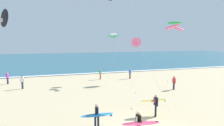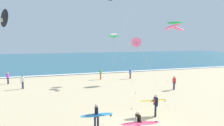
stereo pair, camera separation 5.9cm
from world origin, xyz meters
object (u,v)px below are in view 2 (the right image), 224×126
(surfer_trailing, at_px, (155,102))
(bystander_blue_top, at_px, (130,73))
(surfer_lead, at_px, (97,115))
(bystander_red_top, at_px, (174,83))
(kite_arc_emerald_near, at_px, (175,26))
(kite_arc_ivory_low, at_px, (114,36))
(kite_delta_rose_mid, at_px, (137,42))
(surfer_third, at_px, (139,123))
(bystander_white_top, at_px, (23,82))
(bystander_green_top, at_px, (101,74))
(bystander_purple_top, at_px, (8,78))
(kite_delta_charcoal_high, at_px, (3,18))

(surfer_trailing, distance_m, bystander_blue_top, 14.49)
(surfer_lead, distance_m, bystander_red_top, 13.22)
(kite_arc_emerald_near, xyz_separation_m, kite_arc_ivory_low, (-0.38, 13.04, -0.32))
(kite_delta_rose_mid, xyz_separation_m, bystander_red_top, (2.20, -5.74, -4.66))
(surfer_third, xyz_separation_m, kite_arc_emerald_near, (3.86, 2.50, 5.63))
(kite_delta_rose_mid, xyz_separation_m, bystander_white_top, (-14.68, -0.06, -4.66))
(kite_arc_emerald_near, height_order, bystander_white_top, kite_arc_emerald_near)
(surfer_trailing, relative_size, surfer_third, 1.01)
(surfer_lead, bearing_deg, bystander_white_top, 114.43)
(bystander_green_top, bearing_deg, kite_delta_rose_mid, -30.92)
(bystander_blue_top, height_order, bystander_purple_top, same)
(surfer_lead, distance_m, bystander_blue_top, 17.38)
(surfer_third, xyz_separation_m, bystander_purple_top, (-10.20, 18.43, -0.23))
(surfer_trailing, bearing_deg, bystander_green_top, 91.96)
(kite_arc_emerald_near, bearing_deg, kite_delta_charcoal_high, 169.73)
(bystander_red_top, distance_m, bystander_purple_top, 21.15)
(kite_delta_rose_mid, height_order, bystander_green_top, kite_delta_rose_mid)
(surfer_third, bearing_deg, kite_arc_emerald_near, 32.91)
(kite_arc_ivory_low, bearing_deg, surfer_lead, -111.94)
(bystander_purple_top, bearing_deg, surfer_third, -61.03)
(bystander_green_top, bearing_deg, kite_arc_ivory_low, -60.40)
(kite_delta_charcoal_high, bearing_deg, bystander_red_top, 16.46)
(kite_delta_rose_mid, distance_m, bystander_red_top, 7.71)
(surfer_trailing, bearing_deg, kite_delta_charcoal_high, 171.57)
(surfer_lead, bearing_deg, bystander_purple_top, 116.35)
(surfer_third, relative_size, bystander_purple_top, 1.46)
(surfer_third, xyz_separation_m, bystander_red_top, (8.90, 9.36, -0.23))
(bystander_blue_top, bearing_deg, kite_delta_rose_mid, -86.93)
(kite_arc_emerald_near, height_order, bystander_green_top, kite_arc_emerald_near)
(kite_delta_charcoal_high, relative_size, bystander_red_top, 4.83)
(bystander_blue_top, bearing_deg, kite_arc_emerald_near, -100.70)
(surfer_third, height_order, bystander_blue_top, surfer_third)
(bystander_white_top, bearing_deg, bystander_red_top, -18.59)
(bystander_red_top, relative_size, bystander_white_top, 1.00)
(bystander_red_top, height_order, bystander_purple_top, same)
(bystander_white_top, bearing_deg, kite_delta_rose_mid, 0.24)
(kite_arc_emerald_near, distance_m, kite_delta_charcoal_high, 11.47)
(kite_delta_rose_mid, bearing_deg, bystander_green_top, 149.08)
(kite_delta_charcoal_high, bearing_deg, bystander_green_top, 54.04)
(surfer_trailing, xyz_separation_m, kite_arc_ivory_low, (0.78, 12.50, 5.31))
(surfer_trailing, bearing_deg, kite_arc_emerald_near, -25.19)
(bystander_white_top, distance_m, bystander_purple_top, 4.05)
(surfer_third, xyz_separation_m, kite_delta_rose_mid, (6.70, 15.10, 4.42))
(surfer_third, relative_size, kite_delta_rose_mid, 0.38)
(surfer_lead, xyz_separation_m, kite_arc_emerald_near, (5.87, 0.60, 5.63))
(bystander_white_top, relative_size, bystander_purple_top, 1.00)
(kite_delta_rose_mid, bearing_deg, bystander_blue_top, 93.07)
(surfer_trailing, bearing_deg, bystander_blue_top, 74.42)
(kite_delta_charcoal_high, bearing_deg, kite_delta_rose_mid, 36.80)
(kite_arc_ivory_low, xyz_separation_m, bystander_red_top, (5.42, -6.18, -5.54))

